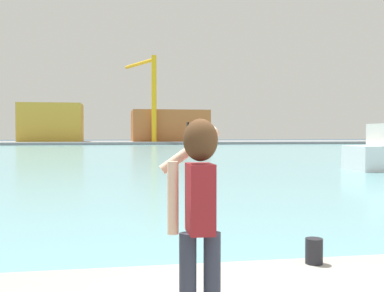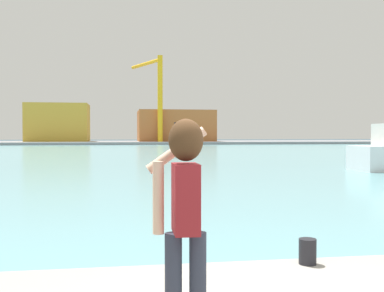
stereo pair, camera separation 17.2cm
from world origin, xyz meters
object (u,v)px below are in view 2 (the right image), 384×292
(warehouse_left, at_px, (58,123))
(warehouse_right, at_px, (175,126))
(person_photographer, at_px, (184,203))
(harbor_bollard, at_px, (308,251))
(port_crane, at_px, (156,89))

(warehouse_left, height_order, warehouse_right, warehouse_left)
(person_photographer, relative_size, harbor_bollard, 5.50)
(harbor_bollard, height_order, warehouse_right, warehouse_right)
(warehouse_right, relative_size, port_crane, 0.93)
(warehouse_left, relative_size, warehouse_right, 0.78)
(person_photographer, xyz_separation_m, harbor_bollard, (1.78, 1.72, -0.91))
(harbor_bollard, relative_size, warehouse_left, 0.03)
(warehouse_left, bearing_deg, person_photographer, -82.03)
(person_photographer, xyz_separation_m, port_crane, (6.50, 87.51, 9.43))
(person_photographer, bearing_deg, warehouse_right, -5.82)
(port_crane, bearing_deg, warehouse_right, 50.78)
(harbor_bollard, xyz_separation_m, port_crane, (4.71, 85.79, 10.33))
(person_photographer, relative_size, warehouse_left, 0.14)
(person_photographer, bearing_deg, harbor_bollard, -45.17)
(warehouse_right, bearing_deg, harbor_bollard, -95.73)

